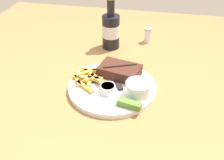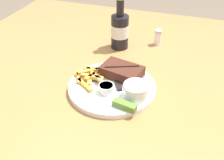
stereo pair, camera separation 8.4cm
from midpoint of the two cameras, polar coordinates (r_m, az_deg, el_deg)
The scene contains 11 objects.
dining_table at distance 0.90m, azimuth 2.68°, elevation -5.12°, with size 1.43×1.45×0.73m.
dinner_plate at distance 0.86m, azimuth 2.80°, elevation -1.68°, with size 0.29×0.29×0.02m.
steak_portion at distance 0.89m, azimuth 4.85°, elevation 1.82°, with size 0.15×0.11×0.04m.
fries_pile at distance 0.88m, azimuth -2.05°, elevation 0.87°, with size 0.12×0.14×0.02m.
coleslaw_cup at distance 0.79m, azimuth 8.25°, elevation -2.32°, with size 0.08×0.08×0.05m.
dipping_sauce_cup at distance 0.81m, azimuth 1.69°, elevation -1.91°, with size 0.05×0.05×0.03m.
pickle_spear at distance 0.76m, azimuth 5.94°, elevation -5.66°, with size 0.07×0.04×0.02m.
fork_utensil at distance 0.86m, azimuth -2.18°, elevation -0.80°, with size 0.13×0.04×0.00m.
knife_utensil at distance 0.88m, azimuth 3.73°, elevation 0.29°, with size 0.09×0.15×0.01m.
beer_bottle at distance 1.07m, azimuth 3.99°, elevation 10.80°, with size 0.07×0.07×0.22m.
salt_shaker at distance 1.14m, azimuth 12.06°, elevation 9.04°, with size 0.03×0.03×0.07m.
Camera 2 is at (0.22, -0.65, 1.25)m, focal length 42.00 mm.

